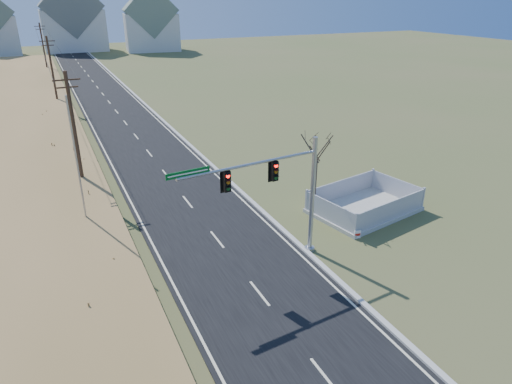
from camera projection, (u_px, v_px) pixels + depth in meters
name	position (u px, v px, depth m)	size (l,w,h in m)	color
ground	(243.00, 274.00, 24.45)	(260.00, 260.00, 0.00)	#4B572A
road	(105.00, 97.00, 65.91)	(8.00, 180.00, 0.06)	black
curb	(134.00, 94.00, 67.50)	(0.30, 180.00, 0.18)	#B2AFA8
utility_pole_near	(75.00, 133.00, 32.49)	(1.80, 0.26, 9.00)	#422D1E
utility_pole_mid	(52.00, 72.00, 57.37)	(1.80, 0.26, 9.00)	#422D1E
utility_pole_far	(44.00, 48.00, 82.26)	(1.80, 0.26, 9.00)	#422D1E
condo_n	(72.00, 20.00, 115.08)	(15.27, 10.20, 18.54)	silver
condo_ne	(151.00, 23.00, 115.75)	(14.12, 10.51, 16.52)	silver
traffic_signal_mast	(285.00, 190.00, 24.15)	(8.61, 1.16, 6.88)	#9EA0A5
fence_enclosure	(364.00, 207.00, 31.34)	(7.76, 6.00, 1.60)	#B7B5AD
open_sign	(357.00, 235.00, 27.83)	(0.44, 0.12, 0.55)	white
flagpole	(80.00, 183.00, 26.98)	(0.39, 0.39, 8.70)	#B7B5AD
bare_tree	(317.00, 146.00, 29.09)	(2.28, 2.28, 6.04)	#4C3F33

